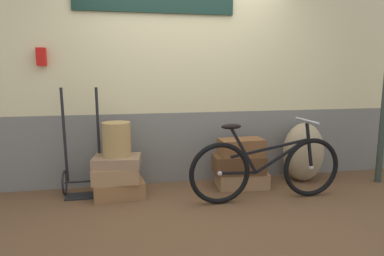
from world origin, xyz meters
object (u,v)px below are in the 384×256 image
suitcase_0 (118,187)px  luggage_trolley (83,171)px  wicker_basket (117,139)px  burlap_sack (303,152)px  suitcase_3 (242,179)px  bicycle (266,168)px  suitcase_5 (241,147)px  suitcase_1 (116,173)px  suitcase_2 (117,161)px  suitcase_4 (239,164)px

suitcase_0 → luggage_trolley: (-0.39, 0.12, 0.19)m
wicker_basket → burlap_sack: size_ratio=0.50×
suitcase_3 → bicycle: size_ratio=0.35×
suitcase_3 → bicycle: bicycle is taller
suitcase_5 → wicker_basket: bearing=177.5°
suitcase_1 → luggage_trolley: luggage_trolley is taller
suitcase_0 → suitcase_2: (-0.00, -0.03, 0.32)m
luggage_trolley → burlap_sack: luggage_trolley is taller
suitcase_5 → bicycle: (0.13, -0.46, -0.15)m
suitcase_0 → suitcase_5: (1.47, 0.00, 0.41)m
suitcase_0 → suitcase_1: suitcase_1 is taller
suitcase_2 → suitcase_4: suitcase_2 is taller
suitcase_4 → burlap_sack: (0.91, 0.10, 0.08)m
suitcase_1 → burlap_sack: bearing=4.5°
luggage_trolley → burlap_sack: size_ratio=1.63×
suitcase_2 → burlap_sack: size_ratio=0.68×
suitcase_1 → suitcase_2: 0.14m
suitcase_4 → suitcase_2: bearing=-174.8°
suitcase_0 → suitcase_3: size_ratio=0.92×
bicycle → suitcase_0: bearing=164.0°
suitcase_2 → bicycle: 1.66m
burlap_sack → bicycle: 0.92m
suitcase_1 → suitcase_2: size_ratio=0.99×
luggage_trolley → bicycle: (1.99, -0.58, 0.08)m
bicycle → luggage_trolley: bearing=163.8°
suitcase_0 → suitcase_2: bearing=-104.3°
bicycle → suitcase_2: bearing=165.0°
suitcase_0 → wicker_basket: bearing=-105.7°
luggage_trolley → suitcase_4: bearing=-4.2°
suitcase_1 → suitcase_4: (1.46, 0.00, 0.03)m
bicycle → suitcase_4: bearing=110.4°
burlap_sack → wicker_basket: bearing=-177.8°
suitcase_3 → burlap_sack: burlap_sack is taller
suitcase_5 → wicker_basket: 1.48m
suitcase_1 → burlap_sack: size_ratio=0.67×
burlap_sack → suitcase_4: bearing=-173.6°
suitcase_0 → wicker_basket: 0.57m
suitcase_2 → suitcase_5: (1.48, 0.03, 0.09)m
suitcase_0 → bicycle: bearing=-22.4°
suitcase_3 → burlap_sack: size_ratio=0.80×
suitcase_1 → suitcase_0: bearing=43.9°
suitcase_0 → suitcase_5: size_ratio=1.05×
suitcase_1 → suitcase_4: 1.46m
suitcase_3 → suitcase_4: bearing=-154.3°
suitcase_2 → wicker_basket: (0.00, 0.03, 0.25)m
suitcase_5 → luggage_trolley: luggage_trolley is taller
suitcase_0 → suitcase_5: bearing=-6.2°
suitcase_2 → suitcase_5: 1.48m
suitcase_3 → burlap_sack: (0.86, 0.08, 0.28)m
burlap_sack → suitcase_3: bearing=-174.6°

